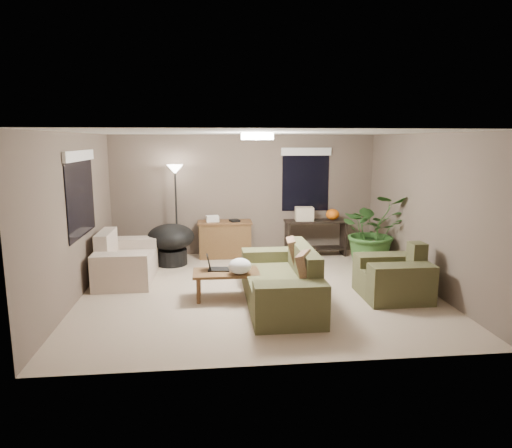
{
  "coord_description": "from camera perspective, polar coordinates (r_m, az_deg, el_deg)",
  "views": [
    {
      "loc": [
        -0.77,
        -7.0,
        2.38
      ],
      "look_at": [
        0.0,
        0.2,
        1.05
      ],
      "focal_mm": 32.0,
      "sensor_mm": 36.0,
      "label": 1
    }
  ],
  "objects": [
    {
      "name": "room_shell",
      "position": [
        7.14,
        0.17,
        1.29
      ],
      "size": [
        5.5,
        5.5,
        5.5
      ],
      "color": "tan",
      "rests_on": "ground"
    },
    {
      "name": "main_sofa",
      "position": [
        6.79,
        3.32,
        -7.5
      ],
      "size": [
        0.95,
        2.2,
        0.85
      ],
      "color": "brown",
      "rests_on": "ground"
    },
    {
      "name": "throw_pillows",
      "position": [
        6.74,
        5.5,
        -4.53
      ],
      "size": [
        0.4,
        1.39,
        0.47
      ],
      "color": "#8C7251",
      "rests_on": "main_sofa"
    },
    {
      "name": "loveseat",
      "position": [
        8.26,
        -16.02,
        -4.62
      ],
      "size": [
        0.9,
        1.6,
        0.85
      ],
      "color": "beige",
      "rests_on": "ground"
    },
    {
      "name": "armchair",
      "position": [
        7.35,
        16.83,
        -6.52
      ],
      "size": [
        0.95,
        1.0,
        0.85
      ],
      "color": "#4F4E2F",
      "rests_on": "ground"
    },
    {
      "name": "coffee_table",
      "position": [
        6.99,
        -3.75,
        -6.42
      ],
      "size": [
        1.0,
        0.55,
        0.42
      ],
      "color": "brown",
      "rests_on": "ground"
    },
    {
      "name": "laptop",
      "position": [
        7.05,
        -5.17,
        -5.28
      ],
      "size": [
        0.38,
        0.27,
        0.24
      ],
      "color": "black",
      "rests_on": "coffee_table"
    },
    {
      "name": "plastic_bag",
      "position": [
        6.81,
        -2.03,
        -5.28
      ],
      "size": [
        0.39,
        0.36,
        0.24
      ],
      "primitive_type": "ellipsoid",
      "rotation": [
        0.0,
        0.0,
        0.17
      ],
      "color": "white",
      "rests_on": "coffee_table"
    },
    {
      "name": "desk",
      "position": [
        9.42,
        -3.9,
        -1.89
      ],
      "size": [
        1.1,
        0.5,
        0.75
      ],
      "color": "brown",
      "rests_on": "ground"
    },
    {
      "name": "desk_papers",
      "position": [
        9.33,
        -4.89,
        0.62
      ],
      "size": [
        0.7,
        0.3,
        0.12
      ],
      "color": "silver",
      "rests_on": "desk"
    },
    {
      "name": "console_table",
      "position": [
        9.6,
        7.46,
        -1.36
      ],
      "size": [
        1.3,
        0.4,
        0.75
      ],
      "color": "black",
      "rests_on": "ground"
    },
    {
      "name": "pumpkin",
      "position": [
        9.61,
        9.54,
        1.18
      ],
      "size": [
        0.36,
        0.36,
        0.23
      ],
      "primitive_type": "ellipsoid",
      "rotation": [
        0.0,
        0.0,
        -0.39
      ],
      "color": "orange",
      "rests_on": "console_table"
    },
    {
      "name": "cardboard_box",
      "position": [
        9.47,
        6.05,
        1.28
      ],
      "size": [
        0.39,
        0.3,
        0.28
      ],
      "primitive_type": "cube",
      "rotation": [
        0.0,
        0.0,
        -0.07
      ],
      "color": "beige",
      "rests_on": "console_table"
    },
    {
      "name": "papasan_chair",
      "position": [
        8.96,
        -10.56,
        -2.11
      ],
      "size": [
        1.15,
        1.15,
        0.8
      ],
      "color": "black",
      "rests_on": "ground"
    },
    {
      "name": "floor_lamp",
      "position": [
        9.16,
        -10.06,
        5.35
      ],
      "size": [
        0.32,
        0.32,
        1.91
      ],
      "color": "black",
      "rests_on": "ground"
    },
    {
      "name": "ceiling_fixture",
      "position": [
        7.05,
        0.18,
        10.89
      ],
      "size": [
        0.5,
        0.5,
        0.1
      ],
      "primitive_type": "cylinder",
      "color": "white",
      "rests_on": "room_shell"
    },
    {
      "name": "houseplant",
      "position": [
        8.92,
        14.39,
        -1.75
      ],
      "size": [
        1.27,
        1.42,
        1.1
      ],
      "primitive_type": "imported",
      "color": "#2D5923",
      "rests_on": "ground"
    },
    {
      "name": "cat_scratching_post",
      "position": [
        8.98,
        14.02,
        -3.87
      ],
      "size": [
        0.32,
        0.32,
        0.5
      ],
      "color": "tan",
      "rests_on": "ground"
    },
    {
      "name": "window_left",
      "position": [
        7.59,
        -21.12,
        5.2
      ],
      "size": [
        0.05,
        1.56,
        1.33
      ],
      "color": "black",
      "rests_on": "room_shell"
    },
    {
      "name": "window_back",
      "position": [
        9.72,
        6.25,
        6.85
      ],
      "size": [
        1.06,
        0.05,
        1.33
      ],
      "color": "black",
      "rests_on": "room_shell"
    }
  ]
}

